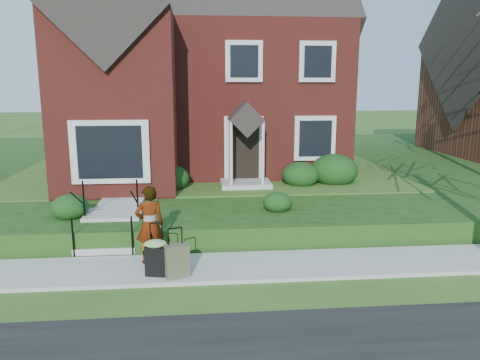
{
  "coord_description": "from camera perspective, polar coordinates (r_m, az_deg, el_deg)",
  "views": [
    {
      "loc": [
        -0.36,
        -9.4,
        3.87
      ],
      "look_at": [
        0.7,
        2.0,
        1.53
      ],
      "focal_mm": 35.0,
      "sensor_mm": 36.0,
      "label": 1
    }
  ],
  "objects": [
    {
      "name": "suitcase_olive",
      "position": [
        9.55,
        -7.7,
        -9.74
      ],
      "size": [
        0.53,
        0.4,
        1.01
      ],
      "rotation": [
        0.0,
        0.0,
        0.33
      ],
      "color": "brown",
      "rests_on": "sidewalk"
    },
    {
      "name": "woman",
      "position": [
        10.24,
        -10.95,
        -5.35
      ],
      "size": [
        0.7,
        0.54,
        1.7
      ],
      "primitive_type": "imported",
      "rotation": [
        0.0,
        0.0,
        3.38
      ],
      "color": "#999999",
      "rests_on": "sidewalk"
    },
    {
      "name": "foundation_shrubs",
      "position": [
        14.86,
        -2.27,
        0.73
      ],
      "size": [
        10.05,
        4.69,
        1.11
      ],
      "color": "black",
      "rests_on": "terrace"
    },
    {
      "name": "front_steps",
      "position": [
        11.94,
        -15.49,
        -5.39
      ],
      "size": [
        1.4,
        2.02,
        1.5
      ],
      "color": "#9E9B93",
      "rests_on": "ground"
    },
    {
      "name": "main_house",
      "position": [
        19.06,
        -5.04,
        15.71
      ],
      "size": [
        10.4,
        10.2,
        9.4
      ],
      "color": "maroon",
      "rests_on": "terrace"
    },
    {
      "name": "suitcase_black",
      "position": [
        9.67,
        -10.23,
        -9.04
      ],
      "size": [
        0.52,
        0.46,
        1.09
      ],
      "rotation": [
        0.0,
        0.0,
        -0.24
      ],
      "color": "black",
      "rests_on": "sidewalk"
    },
    {
      "name": "terrace",
      "position": [
        21.07,
        6.7,
        1.73
      ],
      "size": [
        44.0,
        20.0,
        0.6
      ],
      "primitive_type": "cube",
      "color": "#14370F",
      "rests_on": "ground"
    },
    {
      "name": "ground",
      "position": [
        10.18,
        -2.96,
        -10.81
      ],
      "size": [
        120.0,
        120.0,
        0.0
      ],
      "primitive_type": "plane",
      "color": "#2D5119",
      "rests_on": "ground"
    },
    {
      "name": "walkway",
      "position": [
        14.92,
        -13.44,
        -1.3
      ],
      "size": [
        1.2,
        6.0,
        0.06
      ],
      "primitive_type": "cube",
      "color": "#9E9B93",
      "rests_on": "terrace"
    },
    {
      "name": "sidewalk",
      "position": [
        10.16,
        -2.96,
        -10.61
      ],
      "size": [
        60.0,
        1.6,
        0.08
      ],
      "primitive_type": "cube",
      "color": "#9E9B93",
      "rests_on": "ground"
    }
  ]
}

